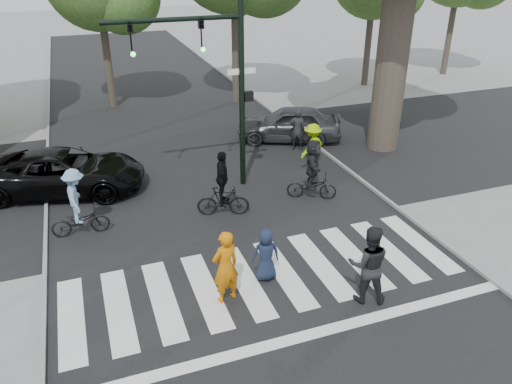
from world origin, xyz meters
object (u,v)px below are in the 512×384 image
pedestrian_child (266,255)px  pedestrian_woman (226,267)px  traffic_signal (215,70)px  cyclist_right (312,173)px  car_suv (64,172)px  car_grey (289,124)px  cyclist_left (78,207)px  cyclist_mid (223,190)px  pedestrian_adult (368,265)px

pedestrian_child → pedestrian_woman: bearing=29.1°
traffic_signal → cyclist_right: traffic_signal is taller
cyclist_right → pedestrian_woman: bearing=-135.7°
cyclist_right → traffic_signal: bearing=145.3°
traffic_signal → car_suv: size_ratio=1.19×
traffic_signal → car_grey: size_ratio=1.43×
traffic_signal → car_suv: traffic_signal is taller
traffic_signal → pedestrian_woman: size_ratio=3.33×
cyclist_left → cyclist_right: bearing=-1.7°
pedestrian_woman → pedestrian_child: bearing=-173.4°
pedestrian_child → cyclist_left: bearing=-34.8°
cyclist_mid → car_suv: 5.45m
pedestrian_woman → cyclist_right: 5.63m
cyclist_right → car_grey: bearing=74.5°
traffic_signal → car_grey: bearing=39.8°
pedestrian_adult → car_suv: bearing=-28.6°
pedestrian_child → cyclist_left: size_ratio=0.69×
traffic_signal → cyclist_left: traffic_signal is taller
cyclist_right → car_suv: 7.97m
pedestrian_woman → pedestrian_child: 1.24m
cyclist_right → car_grey: 5.25m
car_grey → pedestrian_adult: bearing=9.3°
pedestrian_child → pedestrian_adult: (1.84, -1.52, 0.27)m
pedestrian_adult → cyclist_left: (-5.93, 5.20, -0.09)m
traffic_signal → cyclist_left: 5.61m
traffic_signal → pedestrian_child: bearing=-93.8°
cyclist_right → cyclist_mid: bearing=-178.3°
pedestrian_adult → car_grey: pedestrian_adult is taller
pedestrian_child → car_suv: (-4.41, 6.65, 0.02)m
car_suv → cyclist_right: bearing=-98.2°
car_grey → pedestrian_woman: bearing=-8.2°
pedestrian_woman → cyclist_mid: (1.08, 3.84, -0.07)m
cyclist_right → car_suv: cyclist_right is taller
cyclist_mid → cyclist_right: cyclist_mid is taller
traffic_signal → pedestrian_woman: traffic_signal is taller
pedestrian_child → car_grey: bearing=-109.6°
traffic_signal → cyclist_right: size_ratio=3.02×
cyclist_left → cyclist_mid: (4.04, -0.29, -0.02)m
pedestrian_woman → cyclist_left: bearing=-69.9°
cyclist_left → pedestrian_child: bearing=-42.0°
car_grey → car_suv: bearing=-54.9°
traffic_signal → pedestrian_woman: 6.61m
pedestrian_adult → cyclist_left: bearing=-17.2°
pedestrian_adult → cyclist_mid: (-1.89, 4.91, -0.11)m
pedestrian_child → traffic_signal: bearing=-86.7°
traffic_signal → car_grey: (3.95, 3.29, -3.19)m
pedestrian_woman → pedestrian_adult: 3.16m
pedestrian_child → cyclist_mid: 3.39m
pedestrian_adult → car_grey: size_ratio=0.45×
pedestrian_adult → cyclist_right: 5.10m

